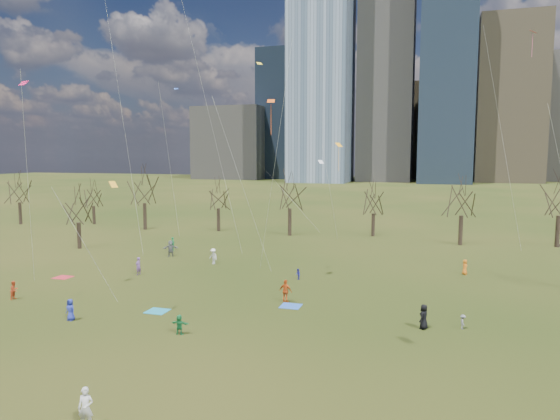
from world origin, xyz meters
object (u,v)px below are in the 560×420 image
(blanket_teal, at_px, (157,311))
(person_0, at_px, (70,310))
(person_2, at_px, (14,290))
(blanket_crimson, at_px, (63,277))
(person_1, at_px, (86,408))
(blanket_navy, at_px, (291,306))
(person_4, at_px, (286,291))

(blanket_teal, bearing_deg, person_0, -142.97)
(blanket_teal, xyz_separation_m, person_2, (-13.06, -0.60, 0.76))
(blanket_crimson, relative_size, person_2, 1.03)
(person_1, bearing_deg, blanket_navy, 64.90)
(person_0, bearing_deg, person_1, -35.90)
(blanket_navy, bearing_deg, blanket_teal, -155.82)
(person_1, bearing_deg, blanket_crimson, 117.89)
(blanket_teal, distance_m, blanket_crimson, 15.97)
(blanket_teal, bearing_deg, person_4, 30.26)
(blanket_teal, xyz_separation_m, person_1, (5.69, -15.50, 0.92))
(blanket_teal, distance_m, person_2, 13.09)
(person_0, distance_m, person_1, 15.86)
(blanket_crimson, relative_size, person_0, 1.01)
(blanket_crimson, relative_size, person_4, 0.85)
(blanket_navy, distance_m, blanket_crimson, 24.07)
(blanket_crimson, bearing_deg, person_1, -47.84)
(blanket_crimson, xyz_separation_m, person_4, (23.27, -1.63, 0.93))
(person_1, height_order, person_2, person_1)
(person_0, bearing_deg, blanket_crimson, 144.69)
(person_1, distance_m, person_4, 20.87)
(blanket_crimson, height_order, person_0, person_0)
(blanket_navy, relative_size, person_2, 1.03)
(blanket_teal, height_order, blanket_crimson, same)
(blanket_teal, bearing_deg, person_1, -69.85)
(blanket_navy, xyz_separation_m, person_1, (-3.78, -19.75, 0.92))
(person_0, distance_m, person_4, 16.30)
(person_0, xyz_separation_m, person_1, (10.59, -11.81, 0.14))
(person_2, height_order, person_4, person_4)
(blanket_teal, relative_size, person_4, 0.85)
(person_2, bearing_deg, blanket_navy, -83.46)
(person_0, xyz_separation_m, person_2, (-8.16, 3.09, -0.01))
(blanket_teal, relative_size, blanket_navy, 1.00)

